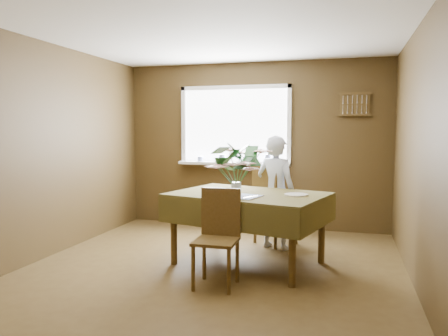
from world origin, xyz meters
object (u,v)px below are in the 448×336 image
(dining_table, at_px, (248,202))
(flower_bouquet, at_px, (236,166))
(seated_woman, at_px, (276,192))
(chair_near, at_px, (218,232))
(chair_far, at_px, (271,202))

(dining_table, height_order, flower_bouquet, flower_bouquet)
(dining_table, bearing_deg, flower_bouquet, -100.34)
(dining_table, xyz_separation_m, seated_woman, (0.19, 0.73, 0.01))
(dining_table, relative_size, seated_woman, 1.31)
(flower_bouquet, bearing_deg, dining_table, 64.82)
(seated_woman, relative_size, flower_bouquet, 2.51)
(dining_table, height_order, chair_near, chair_near)
(chair_near, xyz_separation_m, seated_woman, (0.33, 1.43, 0.20))
(dining_table, distance_m, seated_woman, 0.75)
(chair_far, bearing_deg, dining_table, 118.85)
(chair_far, bearing_deg, flower_bouquet, 115.40)
(dining_table, height_order, seated_woman, seated_woman)
(seated_woman, bearing_deg, flower_bouquet, 91.69)
(chair_far, height_order, seated_woman, seated_woman)
(chair_far, bearing_deg, seated_woman, 156.61)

